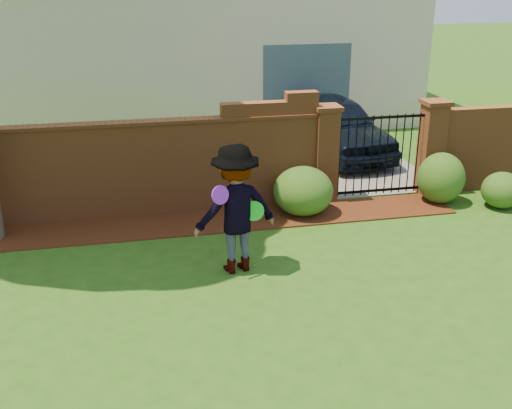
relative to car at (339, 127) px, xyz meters
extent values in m
cube|color=#254C13|center=(-3.68, -6.81, -0.71)|extent=(80.00, 80.00, 0.01)
cube|color=#38170A|center=(-4.63, -3.47, -0.69)|extent=(11.10, 1.08, 0.03)
cube|color=brown|center=(-5.83, -2.81, 0.14)|extent=(8.70, 0.25, 1.70)
cube|color=brown|center=(-2.38, -2.81, 1.14)|extent=(1.80, 0.25, 0.30)
cube|color=brown|center=(-1.78, -2.81, 1.37)|extent=(0.60, 0.25, 0.16)
cube|color=brown|center=(-5.83, -2.81, 1.02)|extent=(8.70, 0.31, 0.06)
cube|color=brown|center=(-1.28, -2.81, 0.19)|extent=(0.42, 0.42, 1.80)
cube|color=brown|center=(-1.28, -2.81, 1.13)|extent=(0.50, 0.50, 0.08)
cube|color=brown|center=(0.92, -2.81, 0.19)|extent=(0.42, 0.42, 1.80)
cube|color=brown|center=(0.92, -2.81, 1.13)|extent=(0.50, 0.50, 0.08)
cylinder|color=black|center=(-0.98, -2.81, 0.14)|extent=(0.02, 0.02, 1.60)
cylinder|color=black|center=(-0.82, -2.81, 0.14)|extent=(0.02, 0.02, 1.60)
cylinder|color=black|center=(-0.66, -2.81, 0.14)|extent=(0.02, 0.02, 1.60)
cylinder|color=black|center=(-0.50, -2.81, 0.14)|extent=(0.02, 0.02, 1.60)
cylinder|color=black|center=(-0.34, -2.81, 0.14)|extent=(0.02, 0.02, 1.60)
cylinder|color=black|center=(-0.18, -2.81, 0.14)|extent=(0.02, 0.02, 1.60)
cylinder|color=black|center=(-0.01, -2.81, 0.14)|extent=(0.02, 0.02, 1.60)
cylinder|color=black|center=(0.15, -2.81, 0.14)|extent=(0.02, 0.02, 1.60)
cylinder|color=black|center=(0.31, -2.81, 0.14)|extent=(0.02, 0.02, 1.60)
cylinder|color=black|center=(0.47, -2.81, 0.14)|extent=(0.02, 0.02, 1.60)
cylinder|color=black|center=(0.63, -2.81, 0.14)|extent=(0.02, 0.02, 1.60)
cube|color=black|center=(-0.18, -2.81, -0.59)|extent=(1.78, 0.03, 0.05)
cube|color=black|center=(-0.18, -2.81, 0.89)|extent=(1.78, 0.03, 0.05)
cube|color=#65645E|center=(-0.18, 1.19, -0.70)|extent=(3.20, 8.00, 0.01)
cube|color=beige|center=(-2.68, 5.19, 2.29)|extent=(12.00, 6.00, 6.00)
cube|color=#384C5B|center=(-0.18, 2.24, 0.49)|extent=(2.40, 0.12, 2.40)
imported|color=black|center=(0.00, 0.00, 0.00)|extent=(2.18, 4.33, 1.42)
ellipsoid|color=#1E4A16|center=(-1.88, -3.42, -0.26)|extent=(1.10, 1.10, 0.90)
ellipsoid|color=#1E4A16|center=(0.88, -3.38, -0.21)|extent=(0.90, 0.90, 0.99)
ellipsoid|color=#1E4A16|center=(1.91, -3.87, -0.36)|extent=(0.77, 0.77, 0.69)
imported|color=gray|center=(-3.47, -5.38, 0.27)|extent=(1.38, 0.95, 1.95)
cylinder|color=purple|center=(-3.74, -5.62, 0.61)|extent=(0.28, 0.19, 0.27)
cylinder|color=green|center=(-3.23, -5.47, 0.27)|extent=(0.31, 0.13, 0.30)
camera|label=1|loc=(-4.92, -13.55, 3.58)|focal=43.07mm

